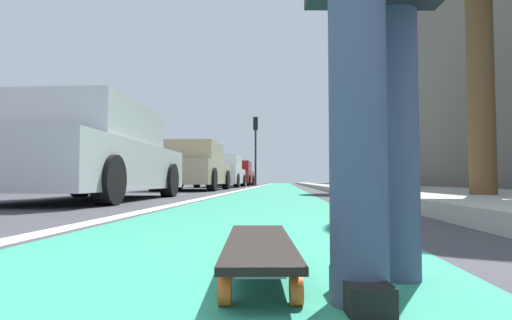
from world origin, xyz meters
TOP-DOWN VIEW (x-y plane):
  - ground_plane at (10.00, 0.00)m, footprint 80.00×80.00m
  - bike_lane_paint at (24.00, 0.00)m, footprint 56.00×1.81m
  - lane_stripe_white at (20.00, 1.06)m, footprint 52.00×0.16m
  - sidewalk_curb at (18.00, -3.08)m, footprint 52.00×3.20m
  - building_facade at (22.00, -5.91)m, footprint 40.00×1.20m
  - skateboard at (0.85, -0.23)m, footprint 0.85×0.26m
  - parked_car_near at (5.80, 2.66)m, footprint 4.41×1.94m
  - parked_car_mid at (12.71, 2.57)m, footprint 4.53×1.91m
  - parked_car_far at (19.18, 2.65)m, footprint 4.46×2.00m
  - parked_car_end at (25.34, 2.63)m, footprint 4.56×1.95m
  - traffic_light at (25.26, 1.46)m, footprint 0.33×0.28m
  - street_tree_mid at (10.75, -2.68)m, footprint 1.95×1.95m

SIDE VIEW (x-z plane):
  - ground_plane at x=10.00m, z-range 0.00..0.00m
  - bike_lane_paint at x=24.00m, z-range 0.00..0.00m
  - lane_stripe_white at x=20.00m, z-range 0.00..0.01m
  - sidewalk_curb at x=18.00m, z-range 0.00..0.13m
  - skateboard at x=0.85m, z-range 0.04..0.15m
  - parked_car_near at x=5.80m, z-range -0.03..1.43m
  - parked_car_far at x=19.18m, z-range -0.03..1.44m
  - parked_car_end at x=25.34m, z-range -0.02..1.47m
  - parked_car_mid at x=12.71m, z-range -0.02..1.47m
  - traffic_light at x=25.26m, z-range 0.81..5.04m
  - street_tree_mid at x=10.75m, z-range 1.09..5.29m
  - building_facade at x=22.00m, z-range 0.00..9.39m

